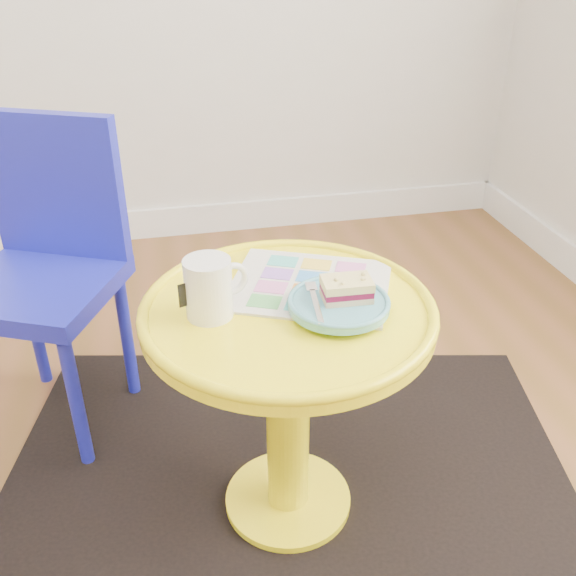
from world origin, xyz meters
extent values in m
cube|color=white|center=(0.00, 1.99, 0.06)|extent=(4.00, 0.02, 0.12)
cube|color=black|center=(0.76, 0.52, 0.00)|extent=(1.50, 1.35, 0.01)
cylinder|color=yellow|center=(0.76, 0.52, 0.01)|extent=(0.28, 0.28, 0.02)
cylinder|color=yellow|center=(0.76, 0.52, 0.25)|extent=(0.09, 0.09, 0.46)
cylinder|color=yellow|center=(0.76, 0.52, 0.50)|extent=(0.54, 0.54, 0.03)
cylinder|color=#1C21B8|center=(0.32, 0.74, 0.17)|extent=(0.03, 0.03, 0.35)
cylinder|color=#1C21B8|center=(0.19, 1.10, 0.17)|extent=(0.03, 0.03, 0.35)
cylinder|color=#1C21B8|center=(0.43, 0.98, 0.17)|extent=(0.03, 0.03, 0.35)
cube|color=#1C21B8|center=(0.26, 0.92, 0.39)|extent=(0.44, 0.44, 0.04)
cube|color=#1C21B8|center=(0.32, 1.05, 0.58)|extent=(0.32, 0.17, 0.35)
cube|color=silver|center=(0.82, 0.58, 0.52)|extent=(0.38, 0.35, 0.01)
cylinder|color=white|center=(0.62, 0.52, 0.57)|extent=(0.08, 0.08, 0.11)
torus|color=white|center=(0.67, 0.53, 0.57)|extent=(0.06, 0.03, 0.06)
cylinder|color=#D1B78C|center=(0.62, 0.52, 0.62)|extent=(0.08, 0.08, 0.01)
cylinder|color=#529CAE|center=(0.85, 0.48, 0.52)|extent=(0.07, 0.07, 0.01)
cylinder|color=#529CAE|center=(0.85, 0.48, 0.53)|extent=(0.18, 0.18, 0.01)
cube|color=#D3BC8C|center=(0.86, 0.48, 0.55)|extent=(0.09, 0.06, 0.01)
cube|color=maroon|center=(0.86, 0.48, 0.56)|extent=(0.09, 0.06, 0.01)
cube|color=#EADB8C|center=(0.86, 0.48, 0.57)|extent=(0.09, 0.06, 0.02)
cube|color=silver|center=(0.80, 0.46, 0.54)|extent=(0.02, 0.12, 0.00)
cube|color=silver|center=(0.81, 0.53, 0.54)|extent=(0.02, 0.03, 0.00)
camera|label=1|loc=(0.55, -0.46, 1.13)|focal=40.00mm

